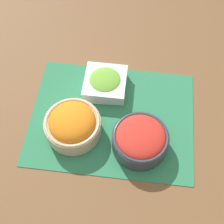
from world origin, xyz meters
The scene contains 5 objects.
ground_plane centered at (0.00, 0.00, 0.00)m, with size 3.00×3.00×0.00m, color brown.
placemat centered at (0.00, 0.00, 0.00)m, with size 0.50×0.38×0.00m.
lettuce_bowl centered at (0.03, -0.11, 0.03)m, with size 0.13×0.13×0.05m.
carrot_bowl centered at (0.11, 0.06, 0.04)m, with size 0.16×0.16×0.09m.
tomato_bowl centered at (-0.09, 0.09, 0.04)m, with size 0.16×0.16×0.08m.
Camera 1 is at (-0.06, 0.47, 0.84)m, focal length 50.00 mm.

